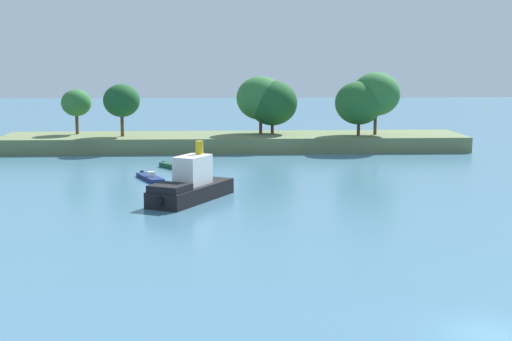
% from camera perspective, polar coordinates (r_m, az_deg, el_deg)
% --- Properties ---
extents(ground_plane, '(400.00, 400.00, 0.00)m').
position_cam_1_polar(ground_plane, '(37.40, 17.16, -11.70)').
color(ground_plane, teal).
extents(treeline_island, '(62.94, 11.23, 10.59)m').
position_cam_1_polar(treeline_island, '(104.09, 0.17, 3.65)').
color(treeline_island, '#66754C').
rests_on(treeline_island, ground).
extents(fishing_skiff, '(4.02, 4.77, 1.02)m').
position_cam_1_polar(fishing_skiff, '(86.89, -6.09, 0.33)').
color(fishing_skiff, '#19472D').
rests_on(fishing_skiff, ground).
extents(small_motorboat, '(3.38, 5.66, 0.91)m').
position_cam_1_polar(small_motorboat, '(79.41, -7.99, -0.53)').
color(small_motorboat, navy).
rests_on(small_motorboat, ground).
extents(tugboat, '(7.72, 10.49, 5.19)m').
position_cam_1_polar(tugboat, '(67.29, -4.98, -1.16)').
color(tugboat, black).
rests_on(tugboat, ground).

